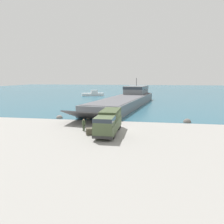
{
  "coord_description": "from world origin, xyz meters",
  "views": [
    {
      "loc": [
        3.71,
        -29.39,
        7.15
      ],
      "look_at": [
        -1.81,
        2.97,
        1.96
      ],
      "focal_mm": 35.0,
      "sensor_mm": 36.0,
      "label": 1
    }
  ],
  "objects_px": {
    "moored_boat_a": "(93,94)",
    "cargo_crate": "(89,131)",
    "landing_craft": "(128,99)",
    "soldier_on_ramp": "(84,124)",
    "military_truck": "(109,122)"
  },
  "relations": [
    {
      "from": "military_truck",
      "to": "landing_craft",
      "type": "bearing_deg",
      "value": -179.04
    },
    {
      "from": "soldier_on_ramp",
      "to": "cargo_crate",
      "type": "xyz_separation_m",
      "value": [
        1.26,
        -1.76,
        -0.54
      ]
    },
    {
      "from": "military_truck",
      "to": "soldier_on_ramp",
      "type": "height_order",
      "value": "military_truck"
    },
    {
      "from": "military_truck",
      "to": "cargo_crate",
      "type": "distance_m",
      "value": 2.78
    },
    {
      "from": "landing_craft",
      "to": "soldier_on_ramp",
      "type": "bearing_deg",
      "value": -86.9
    },
    {
      "from": "military_truck",
      "to": "moored_boat_a",
      "type": "relative_size",
      "value": 0.92
    },
    {
      "from": "landing_craft",
      "to": "soldier_on_ramp",
      "type": "relative_size",
      "value": 27.02
    },
    {
      "from": "soldier_on_ramp",
      "to": "moored_boat_a",
      "type": "distance_m",
      "value": 57.67
    },
    {
      "from": "landing_craft",
      "to": "military_truck",
      "type": "relative_size",
      "value": 5.43
    },
    {
      "from": "soldier_on_ramp",
      "to": "cargo_crate",
      "type": "bearing_deg",
      "value": 164.81
    },
    {
      "from": "moored_boat_a",
      "to": "cargo_crate",
      "type": "relative_size",
      "value": 9.17
    },
    {
      "from": "soldier_on_ramp",
      "to": "cargo_crate",
      "type": "distance_m",
      "value": 2.23
    },
    {
      "from": "moored_boat_a",
      "to": "landing_craft",
      "type": "bearing_deg",
      "value": -171.16
    },
    {
      "from": "moored_boat_a",
      "to": "military_truck",
      "type": "bearing_deg",
      "value": 173.73
    },
    {
      "from": "military_truck",
      "to": "soldier_on_ramp",
      "type": "xyz_separation_m",
      "value": [
        -3.59,
        0.76,
        -0.6
      ]
    }
  ]
}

